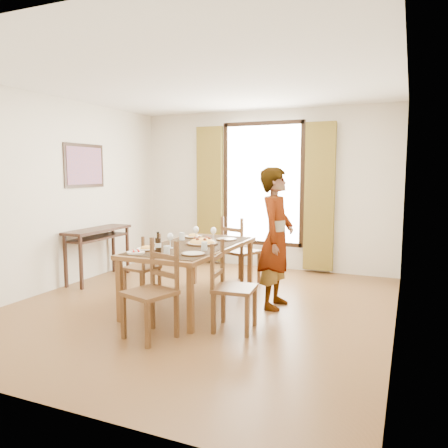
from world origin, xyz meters
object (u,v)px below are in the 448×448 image
at_px(console_table, 98,236).
at_px(man, 276,238).
at_px(dining_table, 192,250).
at_px(pasta_platter, 202,240).

xyz_separation_m(console_table, man, (2.89, -0.23, 0.17)).
relative_size(console_table, dining_table, 0.62).
distance_m(dining_table, pasta_platter, 0.17).
bearing_deg(console_table, dining_table, -15.64).
bearing_deg(man, pasta_platter, 104.09).
relative_size(console_table, pasta_platter, 3.00).
distance_m(console_table, pasta_platter, 2.05).
xyz_separation_m(console_table, pasta_platter, (2.00, -0.46, 0.12)).
bearing_deg(pasta_platter, console_table, 167.07).
distance_m(man, pasta_platter, 0.92).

